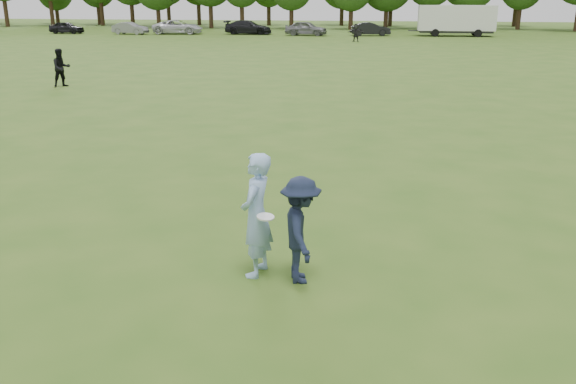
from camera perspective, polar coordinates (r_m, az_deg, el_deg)
name	(u,v)px	position (r m, az deg, el deg)	size (l,w,h in m)	color
ground	(206,281)	(9.77, -7.72, -8.21)	(200.00, 200.00, 0.00)	#325417
thrower	(256,215)	(9.54, -2.98, -2.18)	(0.73, 0.48, 2.00)	#95B8E7
defender	(301,230)	(9.36, 1.20, -3.58)	(1.09, 0.63, 1.69)	#171F34
player_far_a	(61,68)	(32.01, -20.45, 10.84)	(0.88, 0.69, 1.82)	black
player_far_d	(356,33)	(60.02, 6.38, 14.60)	(1.55, 0.49, 1.67)	#252525
car_a	(67,28)	(76.61, -20.01, 14.26)	(1.59, 3.95, 1.35)	black
car_b	(130,28)	(73.14, -14.55, 14.61)	(1.40, 4.02, 1.32)	slate
car_c	(178,27)	(72.44, -10.28, 14.94)	(2.57, 5.56, 1.55)	silver
car_d	(248,27)	(71.03, -3.74, 15.12)	(2.14, 5.26, 1.53)	black
car_e	(306,28)	(68.74, 1.72, 15.06)	(1.83, 4.56, 1.55)	slate
car_f	(371,29)	(69.04, 7.74, 14.87)	(1.49, 4.26, 1.40)	black
disc_in_play	(266,217)	(9.26, -2.12, -2.34)	(0.30, 0.31, 0.07)	white
cargo_trailer	(456,19)	(70.02, 15.48, 15.32)	(9.00, 2.75, 3.20)	white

